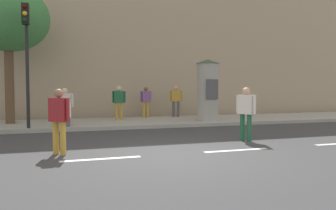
{
  "coord_description": "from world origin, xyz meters",
  "views": [
    {
      "loc": [
        -2.25,
        -6.93,
        1.55
      ],
      "look_at": [
        0.47,
        2.0,
        1.1
      ],
      "focal_mm": 32.47,
      "sensor_mm": 36.0,
      "label": 1
    }
  ],
  "objects_px": {
    "pedestrian_in_light_jacket": "(60,115)",
    "street_tree": "(8,18)",
    "traffic_light": "(26,46)",
    "pedestrian_in_red_top": "(146,100)",
    "pedestrian_in_dark_shirt": "(176,98)",
    "pedestrian_near_pole": "(65,104)",
    "pedestrian_with_backpack": "(119,100)",
    "pedestrian_tallest": "(246,109)",
    "poster_column": "(207,90)"
  },
  "relations": [
    {
      "from": "pedestrian_in_light_jacket",
      "to": "street_tree",
      "type": "bearing_deg",
      "value": 109.48
    },
    {
      "from": "traffic_light",
      "to": "pedestrian_in_light_jacket",
      "type": "xyz_separation_m",
      "value": [
        1.32,
        -4.43,
        -2.24
      ]
    },
    {
      "from": "pedestrian_in_red_top",
      "to": "pedestrian_in_dark_shirt",
      "type": "xyz_separation_m",
      "value": [
        1.61,
        -0.13,
        0.05
      ]
    },
    {
      "from": "pedestrian_in_red_top",
      "to": "pedestrian_near_pole",
      "type": "distance_m",
      "value": 4.95
    },
    {
      "from": "pedestrian_in_light_jacket",
      "to": "pedestrian_near_pole",
      "type": "distance_m",
      "value": 4.63
    },
    {
      "from": "street_tree",
      "to": "traffic_light",
      "type": "bearing_deg",
      "value": -64.61
    },
    {
      "from": "traffic_light",
      "to": "pedestrian_in_red_top",
      "type": "relative_size",
      "value": 2.84
    },
    {
      "from": "traffic_light",
      "to": "pedestrian_with_backpack",
      "type": "distance_m",
      "value": 4.82
    },
    {
      "from": "traffic_light",
      "to": "pedestrian_with_backpack",
      "type": "height_order",
      "value": "traffic_light"
    },
    {
      "from": "pedestrian_tallest",
      "to": "pedestrian_in_red_top",
      "type": "distance_m",
      "value": 7.42
    },
    {
      "from": "pedestrian_in_dark_shirt",
      "to": "poster_column",
      "type": "bearing_deg",
      "value": -73.24
    },
    {
      "from": "pedestrian_in_red_top",
      "to": "pedestrian_in_dark_shirt",
      "type": "height_order",
      "value": "pedestrian_in_dark_shirt"
    },
    {
      "from": "pedestrian_in_light_jacket",
      "to": "pedestrian_tallest",
      "type": "bearing_deg",
      "value": 4.51
    },
    {
      "from": "pedestrian_in_red_top",
      "to": "pedestrian_in_dark_shirt",
      "type": "bearing_deg",
      "value": -4.65
    },
    {
      "from": "poster_column",
      "to": "pedestrian_in_red_top",
      "type": "height_order",
      "value": "poster_column"
    },
    {
      "from": "street_tree",
      "to": "pedestrian_in_dark_shirt",
      "type": "height_order",
      "value": "street_tree"
    },
    {
      "from": "street_tree",
      "to": "pedestrian_in_light_jacket",
      "type": "bearing_deg",
      "value": -70.52
    },
    {
      "from": "traffic_light",
      "to": "street_tree",
      "type": "bearing_deg",
      "value": 115.39
    },
    {
      "from": "street_tree",
      "to": "pedestrian_in_dark_shirt",
      "type": "distance_m",
      "value": 8.56
    },
    {
      "from": "poster_column",
      "to": "pedestrian_with_backpack",
      "type": "relative_size",
      "value": 1.77
    },
    {
      "from": "pedestrian_in_light_jacket",
      "to": "traffic_light",
      "type": "bearing_deg",
      "value": 106.58
    },
    {
      "from": "pedestrian_in_light_jacket",
      "to": "pedestrian_with_backpack",
      "type": "height_order",
      "value": "pedestrian_with_backpack"
    },
    {
      "from": "pedestrian_near_pole",
      "to": "pedestrian_in_red_top",
      "type": "bearing_deg",
      "value": 38.22
    },
    {
      "from": "pedestrian_in_red_top",
      "to": "pedestrian_with_backpack",
      "type": "distance_m",
      "value": 1.77
    },
    {
      "from": "pedestrian_tallest",
      "to": "pedestrian_near_pole",
      "type": "relative_size",
      "value": 1.1
    },
    {
      "from": "street_tree",
      "to": "pedestrian_in_light_jacket",
      "type": "distance_m",
      "value": 7.77
    },
    {
      "from": "pedestrian_tallest",
      "to": "pedestrian_in_dark_shirt",
      "type": "xyz_separation_m",
      "value": [
        0.11,
        7.13,
        0.15
      ]
    },
    {
      "from": "pedestrian_with_backpack",
      "to": "pedestrian_in_dark_shirt",
      "type": "height_order",
      "value": "pedestrian_in_dark_shirt"
    },
    {
      "from": "pedestrian_tallest",
      "to": "pedestrian_with_backpack",
      "type": "distance_m",
      "value": 7.04
    },
    {
      "from": "traffic_light",
      "to": "pedestrian_in_light_jacket",
      "type": "height_order",
      "value": "traffic_light"
    },
    {
      "from": "pedestrian_in_red_top",
      "to": "pedestrian_in_dark_shirt",
      "type": "distance_m",
      "value": 1.62
    },
    {
      "from": "street_tree",
      "to": "pedestrian_in_light_jacket",
      "type": "relative_size",
      "value": 3.69
    },
    {
      "from": "pedestrian_tallest",
      "to": "pedestrian_near_pole",
      "type": "bearing_deg",
      "value": 142.07
    },
    {
      "from": "poster_column",
      "to": "pedestrian_near_pole",
      "type": "height_order",
      "value": "poster_column"
    },
    {
      "from": "street_tree",
      "to": "pedestrian_near_pole",
      "type": "xyz_separation_m",
      "value": [
        2.27,
        -1.85,
        -3.53
      ]
    },
    {
      "from": "pedestrian_near_pole",
      "to": "street_tree",
      "type": "bearing_deg",
      "value": 140.76
    },
    {
      "from": "poster_column",
      "to": "pedestrian_in_light_jacket",
      "type": "xyz_separation_m",
      "value": [
        -6.2,
        -5.14,
        -0.64
      ]
    },
    {
      "from": "poster_column",
      "to": "street_tree",
      "type": "xyz_separation_m",
      "value": [
        -8.49,
        1.34,
        2.99
      ]
    },
    {
      "from": "pedestrian_in_light_jacket",
      "to": "pedestrian_in_red_top",
      "type": "xyz_separation_m",
      "value": [
        3.87,
        7.69,
        0.13
      ]
    },
    {
      "from": "poster_column",
      "to": "pedestrian_in_dark_shirt",
      "type": "distance_m",
      "value": 2.57
    },
    {
      "from": "traffic_light",
      "to": "poster_column",
      "type": "distance_m",
      "value": 7.72
    },
    {
      "from": "poster_column",
      "to": "pedestrian_near_pole",
      "type": "xyz_separation_m",
      "value": [
        -6.22,
        -0.51,
        -0.55
      ]
    },
    {
      "from": "poster_column",
      "to": "pedestrian_near_pole",
      "type": "relative_size",
      "value": 1.9
    },
    {
      "from": "street_tree",
      "to": "poster_column",
      "type": "bearing_deg",
      "value": -8.99
    },
    {
      "from": "pedestrian_tallest",
      "to": "pedestrian_in_red_top",
      "type": "relative_size",
      "value": 1.03
    },
    {
      "from": "traffic_light",
      "to": "pedestrian_tallest",
      "type": "distance_m",
      "value": 8.1
    },
    {
      "from": "traffic_light",
      "to": "poster_column",
      "type": "xyz_separation_m",
      "value": [
        7.52,
        0.7,
        -1.59
      ]
    },
    {
      "from": "poster_column",
      "to": "pedestrian_in_red_top",
      "type": "xyz_separation_m",
      "value": [
        -2.34,
        2.55,
        -0.51
      ]
    },
    {
      "from": "pedestrian_with_backpack",
      "to": "pedestrian_in_red_top",
      "type": "bearing_deg",
      "value": 30.83
    },
    {
      "from": "street_tree",
      "to": "pedestrian_in_red_top",
      "type": "distance_m",
      "value": 7.18
    }
  ]
}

